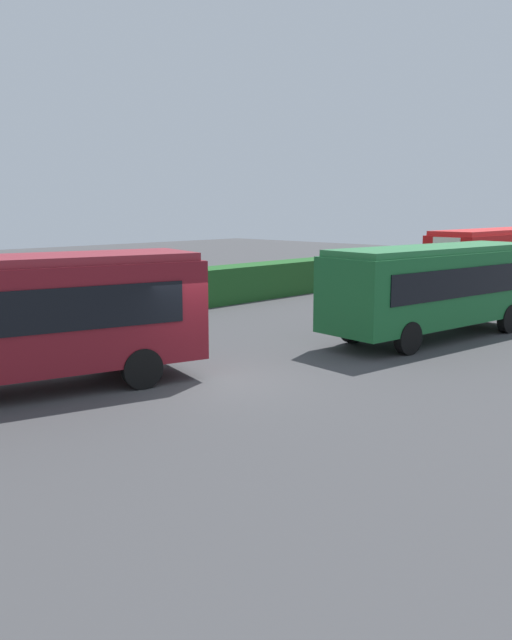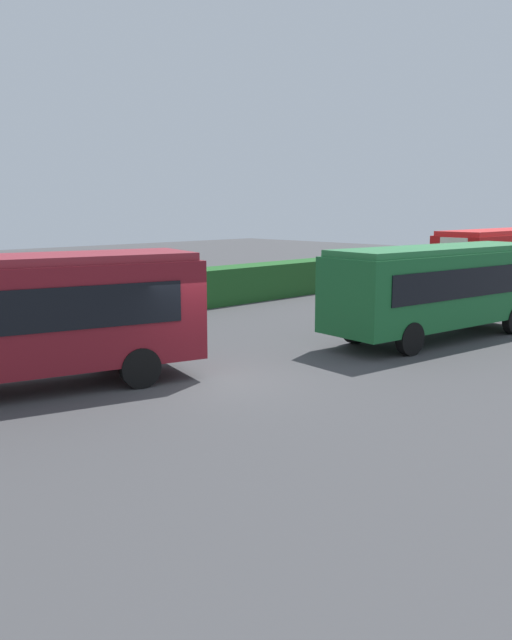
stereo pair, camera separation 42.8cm
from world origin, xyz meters
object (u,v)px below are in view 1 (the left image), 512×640
at_px(bus_green, 435,285).
at_px(bus_red, 497,258).
at_px(bus_maroon, 5,316).
at_px(person_left, 343,296).

xyz_separation_m(bus_green, bus_red, (11.20, 2.96, 0.11)).
bearing_deg(bus_maroon, person_left, -162.56).
distance_m(bus_green, bus_red, 11.58).
xyz_separation_m(bus_red, person_left, (-10.63, 1.23, -0.93)).
distance_m(bus_red, person_left, 10.74).
bearing_deg(bus_red, bus_maroon, -0.58).
bearing_deg(bus_green, person_left, 89.22).
bearing_deg(bus_red, person_left, -5.43).
height_order(bus_green, bus_red, bus_red).
xyz_separation_m(bus_maroon, bus_red, (24.30, -0.74, 0.02)).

